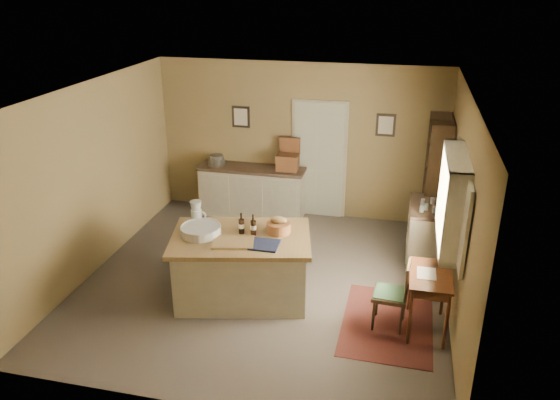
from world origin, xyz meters
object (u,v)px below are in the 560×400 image
at_px(sideboard, 253,190).
at_px(desk_chair, 390,295).
at_px(work_island, 241,265).
at_px(right_cabinet, 426,232).
at_px(writing_desk, 430,282).
at_px(shelving_unit, 439,181).

bearing_deg(sideboard, desk_chair, -48.57).
distance_m(work_island, right_cabinet, 2.89).
xyz_separation_m(writing_desk, desk_chair, (-0.45, -0.04, -0.22)).
height_order(desk_chair, shelving_unit, shelving_unit).
xyz_separation_m(right_cabinet, shelving_unit, (0.15, 0.79, 0.55)).
bearing_deg(writing_desk, sideboard, 136.47).
xyz_separation_m(writing_desk, shelving_unit, (0.15, 2.58, 0.35)).
xyz_separation_m(sideboard, desk_chair, (2.54, -2.87, -0.04)).
bearing_deg(right_cabinet, sideboard, 160.77).
xyz_separation_m(desk_chair, right_cabinet, (0.45, 1.83, 0.02)).
bearing_deg(desk_chair, writing_desk, 9.40).
bearing_deg(work_island, writing_desk, -16.81).
distance_m(sideboard, right_cabinet, 3.16).
bearing_deg(writing_desk, right_cabinet, 90.01).
bearing_deg(sideboard, work_island, -77.59).
xyz_separation_m(work_island, right_cabinet, (2.40, 1.61, -0.02)).
bearing_deg(writing_desk, desk_chair, -174.91).
xyz_separation_m(sideboard, writing_desk, (2.98, -2.83, 0.18)).
relative_size(work_island, right_cabinet, 2.01).
height_order(sideboard, writing_desk, sideboard).
height_order(work_island, sideboard, work_island).
bearing_deg(sideboard, right_cabinet, -19.23).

